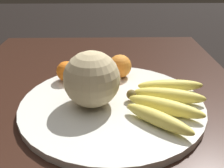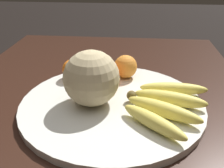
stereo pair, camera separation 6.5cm
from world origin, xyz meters
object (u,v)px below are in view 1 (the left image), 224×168
banana_bunch (166,100)px  orange_mid_center (67,71)px  melon (92,79)px  orange_back_left (106,78)px  orange_front_right (99,71)px  kitchen_table (96,148)px  orange_front_left (120,66)px  produce_tag (79,89)px  fruit_bowl (112,104)px

banana_bunch → orange_mid_center: bearing=170.6°
melon → orange_mid_center: melon is taller
orange_back_left → orange_front_right: bearing=-157.5°
kitchen_table → orange_mid_center: bearing=-151.7°
orange_front_right → orange_front_left: bearing=111.7°
kitchen_table → orange_front_left: size_ratio=19.27×
orange_mid_center → produce_tag: 0.08m
orange_back_left → produce_tag: bearing=-83.8°
orange_back_left → produce_tag: size_ratio=0.64×
kitchen_table → produce_tag: size_ratio=14.24×
fruit_bowl → orange_back_left: (-0.07, -0.02, 0.04)m
orange_front_left → orange_back_left: orange_front_left is taller
banana_bunch → orange_mid_center: size_ratio=4.10×
fruit_bowl → produce_tag: size_ratio=4.94×
kitchen_table → produce_tag: 0.17m
orange_front_right → banana_bunch: bearing=47.6°
orange_mid_center → orange_front_left: bearing=98.8°
orange_front_right → melon: bearing=-4.9°
orange_back_left → melon: bearing=-21.0°
fruit_bowl → orange_back_left: size_ratio=7.70×
orange_front_left → kitchen_table: bearing=-20.0°
kitchen_table → melon: (-0.03, -0.01, 0.19)m
fruit_bowl → orange_mid_center: (-0.13, -0.13, 0.04)m
fruit_bowl → orange_back_left: orange_back_left is taller
banana_bunch → produce_tag: size_ratio=2.59×
orange_mid_center → produce_tag: size_ratio=0.63×
kitchen_table → melon: size_ratio=9.72×
fruit_bowl → orange_front_right: (-0.13, -0.04, 0.04)m
fruit_bowl → orange_front_right: size_ratio=7.68×
orange_front_left → orange_back_left: size_ratio=1.15×
produce_tag → orange_front_left: bearing=120.0°
orange_mid_center → melon: bearing=30.6°
orange_back_left → orange_mid_center: bearing=-114.6°
kitchen_table → orange_front_right: (-0.16, 0.00, 0.15)m
fruit_bowl → orange_back_left: 0.08m
orange_mid_center → orange_back_left: size_ratio=0.98×
orange_front_right → orange_mid_center: 0.09m
kitchen_table → orange_mid_center: size_ratio=22.59×
banana_bunch → orange_mid_center: 0.30m
orange_front_right → orange_back_left: 0.06m
kitchen_table → orange_front_left: (-0.19, 0.07, 0.15)m
melon → banana_bunch: (0.02, 0.18, -0.05)m
banana_bunch → orange_front_right: size_ratio=4.02×
banana_bunch → orange_front_left: 0.21m
banana_bunch → orange_mid_center: (-0.15, -0.26, 0.01)m
produce_tag → kitchen_table: bearing=19.7°
orange_front_left → orange_mid_center: (0.02, -0.16, -0.01)m
kitchen_table → orange_front_right: orange_front_right is taller
melon → orange_front_left: 0.18m
kitchen_table → banana_bunch: size_ratio=5.51×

